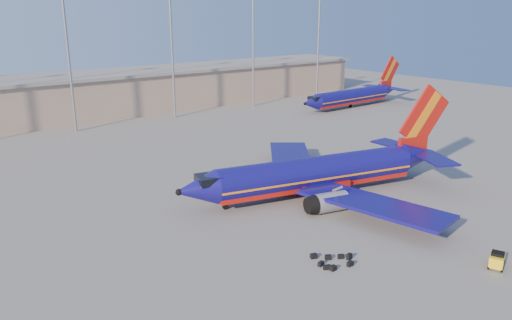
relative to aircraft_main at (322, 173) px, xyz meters
name	(u,v)px	position (x,y,z in m)	size (l,w,h in m)	color
ground	(258,198)	(-6.64, 3.53, -2.57)	(220.00, 220.00, 0.00)	slate
terminal_building	(126,91)	(3.36, 61.53, 1.75)	(122.00, 16.00, 8.50)	gray
light_mast_row	(122,29)	(-1.64, 49.53, 14.99)	(101.60, 1.60, 28.65)	gray
aircraft_main	(322,173)	(0.00, 0.00, 0.00)	(34.84, 33.10, 12.01)	navy
aircraft_second	(353,96)	(45.38, 35.05, -0.13)	(31.35, 12.22, 10.62)	navy
baggage_tug	(497,259)	(-1.03, -21.48, -1.86)	(2.18, 1.74, 1.36)	yellow
luggage_pile	(332,261)	(-11.30, -12.57, -2.36)	(3.36, 3.33, 0.55)	black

